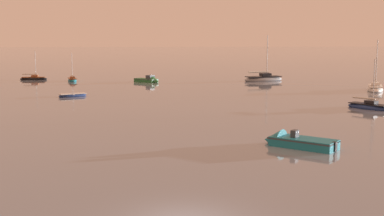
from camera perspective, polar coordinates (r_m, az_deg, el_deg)
rowboat_moored_0 at (r=65.81m, az=-13.08°, el=1.38°), size 3.71×2.77×0.56m
motorboat_moored_2 at (r=84.96m, az=-4.75°, el=3.03°), size 4.60×4.25×1.77m
motorboat_moored_3 at (r=35.47m, az=11.11°, el=-3.78°), size 5.05×4.67×1.76m
sailboat_moored_0 at (r=75.52m, az=19.63°, el=2.05°), size 4.31×6.84×7.34m
sailboat_moored_1 at (r=88.18m, az=7.92°, el=3.21°), size 7.51×4.44×8.04m
sailboat_moored_2 at (r=56.02m, az=18.99°, el=0.15°), size 4.01×4.78×5.39m
sailboat_moored_3 at (r=89.28m, az=-13.11°, el=3.05°), size 2.41×4.64×4.97m
sailboat_moored_4 at (r=93.68m, az=-17.13°, el=3.13°), size 4.66×1.54×5.19m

